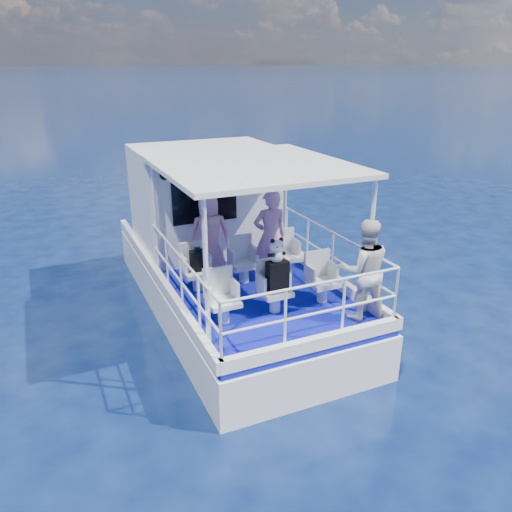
{
  "coord_description": "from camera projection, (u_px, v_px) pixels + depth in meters",
  "views": [
    {
      "loc": [
        -3.29,
        -7.65,
        4.7
      ],
      "look_at": [
        -0.02,
        -0.4,
        1.62
      ],
      "focal_mm": 35.0,
      "sensor_mm": 36.0,
      "label": 1
    }
  ],
  "objects": [
    {
      "name": "cabin",
      "position": [
        205.0,
        198.0,
        10.69
      ],
      "size": [
        2.85,
        2.0,
        2.2
      ],
      "primitive_type": "cube",
      "color": "white",
      "rests_on": "deck"
    },
    {
      "name": "hull",
      "position": [
        229.0,
        307.0,
        10.31
      ],
      "size": [
        3.0,
        7.0,
        1.6
      ],
      "primitive_type": "cube",
      "color": "white",
      "rests_on": "ground"
    },
    {
      "name": "seat_center_aft",
      "position": [
        275.0,
        300.0,
        8.13
      ],
      "size": [
        0.48,
        0.46,
        0.38
      ],
      "primitive_type": "cube",
      "color": "silver",
      "rests_on": "deck"
    },
    {
      "name": "deck",
      "position": [
        229.0,
        269.0,
        10.0
      ],
      "size": [
        2.9,
        6.9,
        0.1
      ],
      "primitive_type": "cube",
      "color": "#0A0E8F",
      "rests_on": "hull"
    },
    {
      "name": "ground",
      "position": [
        249.0,
        329.0,
        9.46
      ],
      "size": [
        2000.0,
        2000.0,
        0.0
      ],
      "primitive_type": "plane",
      "color": "#08133B",
      "rests_on": "ground"
    },
    {
      "name": "passenger_stbd_fwd",
      "position": [
        270.0,
        236.0,
        9.07
      ],
      "size": [
        0.68,
        0.5,
        1.72
      ],
      "primitive_type": "imported",
      "rotation": [
        0.0,
        0.0,
        3.0
      ],
      "color": "#CD84A5",
      "rests_on": "deck"
    },
    {
      "name": "backpack_center",
      "position": [
        277.0,
        276.0,
        7.92
      ],
      "size": [
        0.34,
        0.19,
        0.51
      ],
      "primitive_type": "cube",
      "color": "black",
      "rests_on": "seat_center_aft"
    },
    {
      "name": "seat_stbd_aft",
      "position": [
        322.0,
        291.0,
        8.47
      ],
      "size": [
        0.48,
        0.46,
        0.38
      ],
      "primitive_type": "cube",
      "color": "silver",
      "rests_on": "deck"
    },
    {
      "name": "backpack_port",
      "position": [
        199.0,
        261.0,
        8.75
      ],
      "size": [
        0.29,
        0.16,
        0.38
      ],
      "primitive_type": "cube",
      "color": "black",
      "rests_on": "seat_port_fwd"
    },
    {
      "name": "canopy",
      "position": [
        252.0,
        166.0,
        8.15
      ],
      "size": [
        3.0,
        3.2,
        0.08
      ],
      "primitive_type": "cube",
      "color": "white",
      "rests_on": "cabin"
    },
    {
      "name": "passenger_stbd_aft",
      "position": [
        364.0,
        270.0,
        7.71
      ],
      "size": [
        0.96,
        0.85,
        1.63
      ],
      "primitive_type": "imported",
      "rotation": [
        0.0,
        0.0,
        2.8
      ],
      "color": "silver",
      "rests_on": "deck"
    },
    {
      "name": "seat_port_aft",
      "position": [
        223.0,
        311.0,
        7.78
      ],
      "size": [
        0.48,
        0.46,
        0.38
      ],
      "primitive_type": "cube",
      "color": "silver",
      "rests_on": "deck"
    },
    {
      "name": "seat_port_fwd",
      "position": [
        198.0,
        280.0,
        8.89
      ],
      "size": [
        0.48,
        0.46,
        0.38
      ],
      "primitive_type": "cube",
      "color": "silver",
      "rests_on": "deck"
    },
    {
      "name": "seat_stbd_fwd",
      "position": [
        287.0,
        265.0,
        9.58
      ],
      "size": [
        0.48,
        0.46,
        0.38
      ],
      "primitive_type": "cube",
      "color": "silver",
      "rests_on": "deck"
    },
    {
      "name": "railings",
      "position": [
        262.0,
        272.0,
        8.46
      ],
      "size": [
        2.84,
        3.59,
        1.0
      ],
      "primitive_type": null,
      "color": "white",
      "rests_on": "deck"
    },
    {
      "name": "seat_center_fwd",
      "position": [
        244.0,
        272.0,
        9.23
      ],
      "size": [
        0.48,
        0.46,
        0.38
      ],
      "primitive_type": "cube",
      "color": "silver",
      "rests_on": "deck"
    },
    {
      "name": "canopy_posts",
      "position": [
        254.0,
        232.0,
        8.52
      ],
      "size": [
        2.77,
        2.97,
        2.2
      ],
      "color": "white",
      "rests_on": "deck"
    },
    {
      "name": "panda",
      "position": [
        277.0,
        250.0,
        7.76
      ],
      "size": [
        0.25,
        0.21,
        0.38
      ],
      "primitive_type": null,
      "color": "white",
      "rests_on": "backpack_center"
    },
    {
      "name": "compact_camera",
      "position": [
        197.0,
        249.0,
        8.67
      ],
      "size": [
        0.1,
        0.06,
        0.06
      ],
      "primitive_type": "cube",
      "color": "black",
      "rests_on": "backpack_port"
    },
    {
      "name": "passenger_port_fwd",
      "position": [
        210.0,
        234.0,
        9.39
      ],
      "size": [
        0.66,
        0.52,
        1.59
      ],
      "primitive_type": "imported",
      "rotation": [
        0.0,
        0.0,
        2.97
      ],
      "color": "pink",
      "rests_on": "deck"
    }
  ]
}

